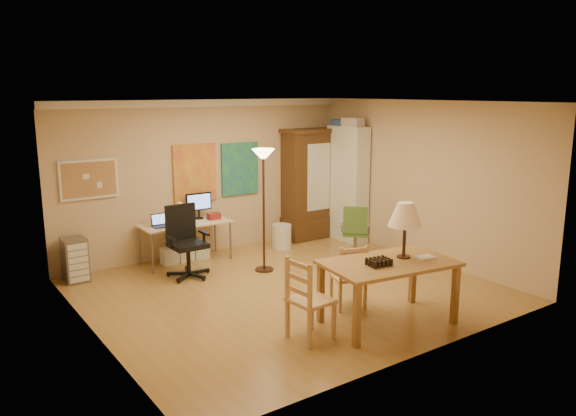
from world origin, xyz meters
TOP-DOWN VIEW (x-y plane):
  - floor at (0.00, 0.00)m, footprint 5.50×5.50m
  - crown_molding at (0.00, 2.46)m, footprint 5.50×0.08m
  - corkboard at (-2.05, 2.47)m, footprint 0.90×0.04m
  - art_panel_left at (-0.25, 2.47)m, footprint 0.80×0.04m
  - art_panel_right at (0.65, 2.47)m, footprint 0.75×0.04m
  - dining_table at (0.45, -1.66)m, footprint 1.72×1.17m
  - ladder_chair_back at (0.29, -1.00)m, footprint 0.51×0.50m
  - ladder_chair_left at (-0.74, -1.47)m, footprint 0.47×0.49m
  - torchiere_lamp at (0.21, 0.97)m, footprint 0.36×0.36m
  - computer_desk at (-0.60, 2.15)m, footprint 1.50×0.65m
  - office_chair_black at (-0.93, 1.41)m, footprint 0.69×0.69m
  - office_chair_green at (1.90, 0.69)m, footprint 0.60×0.60m
  - drawer_cart at (-2.42, 2.19)m, footprint 0.34×0.40m
  - armoire at (2.10, 2.24)m, footprint 1.16×0.55m
  - bookshelf at (2.55, 1.67)m, footprint 0.33×0.88m
  - wastebin at (1.17, 1.89)m, footprint 0.36×0.36m

SIDE VIEW (x-z plane):
  - floor at x=0.00m, z-range 0.00..0.00m
  - wastebin at x=1.17m, z-range 0.00..0.45m
  - office_chair_green at x=1.90m, z-range -0.22..0.72m
  - office_chair_black at x=-0.93m, z-range -0.26..0.86m
  - drawer_cart at x=-2.42m, z-range 0.00..0.67m
  - ladder_chair_back at x=0.29m, z-range -0.03..0.85m
  - computer_desk at x=-0.60m, z-range -0.15..0.98m
  - ladder_chair_left at x=-0.74m, z-range -0.03..0.96m
  - armoire at x=2.10m, z-range -0.14..2.00m
  - dining_table at x=0.45m, z-range 0.20..1.70m
  - bookshelf at x=2.55m, z-range -0.01..2.19m
  - art_panel_left at x=-0.25m, z-range 0.95..1.95m
  - art_panel_right at x=0.65m, z-range 0.98..1.92m
  - corkboard at x=-2.05m, z-range 1.19..1.81m
  - torchiere_lamp at x=0.21m, z-range 0.59..2.56m
  - crown_molding at x=0.00m, z-range 2.58..2.70m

